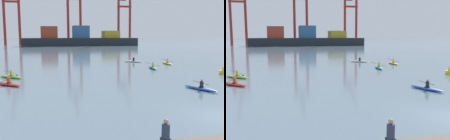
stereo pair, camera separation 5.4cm
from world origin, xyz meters
The scene contains 13 objects.
ground_plane centered at (0.00, 0.00, 0.00)m, with size 800.00×800.00×0.00m, color slate.
container_barge centered at (2.61, 103.82, 2.81)m, with size 48.95×11.89×8.67m.
gantry_crane_west centered at (-26.75, 114.35, 16.14)m, with size 7.68×20.53×31.36m.
gantry_crane_west_mid centered at (1.25, 113.23, 16.93)m, with size 7.01×16.60×33.18m.
gantry_crane_east_mid centered at (26.79, 117.31, 15.48)m, with size 7.19×17.31×31.04m.
channel_buoy centered at (10.57, 14.83, 0.36)m, with size 0.90×0.90×1.00m.
kayak_yellow centered at (8.57, 26.40, 0.17)m, with size 2.22×3.40×0.98m.
kayak_teal centered at (4.16, 21.55, 0.17)m, with size 2.22×3.45×0.97m.
kayak_blue centered at (2.84, 7.17, 0.17)m, with size 2.09×3.39×0.98m.
kayak_red centered at (-13.61, 12.89, 0.17)m, with size 2.86×2.79×0.95m.
kayak_white centered at (4.22, 30.79, 0.17)m, with size 3.19×2.33×0.95m.
kayak_lime centered at (-14.00, 17.43, 0.17)m, with size 2.98×2.66×1.09m.
seated_onlooker centered at (-5.57, -4.19, 1.16)m, with size 0.32×0.30×0.90m.
Camera 2 is at (-9.50, -12.76, 4.69)m, focal length 42.15 mm.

